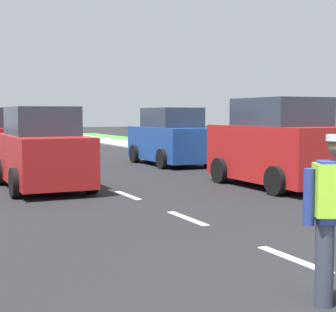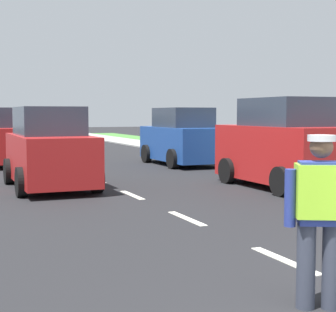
{
  "view_description": "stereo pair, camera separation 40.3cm",
  "coord_description": "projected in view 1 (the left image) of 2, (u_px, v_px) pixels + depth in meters",
  "views": [
    {
      "loc": [
        -4.35,
        -2.84,
        1.87
      ],
      "look_at": [
        -0.21,
        6.07,
        1.1
      ],
      "focal_mm": 58.27,
      "sensor_mm": 36.0,
      "label": 1
    },
    {
      "loc": [
        -3.99,
        -3.0,
        1.87
      ],
      "look_at": [
        -0.21,
        6.07,
        1.1
      ],
      "focal_mm": 58.27,
      "sensor_mm": 36.0,
      "label": 2
    }
  ],
  "objects": [
    {
      "name": "car_parked_curbside",
      "position": [
        278.0,
        146.0,
        13.81
      ],
      "size": [
        2.09,
        4.03,
        2.25
      ],
      "color": "red",
      "rests_on": "ground"
    },
    {
      "name": "sidewalk_right",
      "position": [
        334.0,
        175.0,
        16.61
      ],
      "size": [
        2.4,
        72.0,
        0.14
      ],
      "primitive_type": "cube",
      "color": "#9E9E99",
      "rests_on": "ground"
    },
    {
      "name": "car_oncoming_second",
      "position": [
        0.0,
        139.0,
        19.47
      ],
      "size": [
        1.95,
        3.95,
        2.07
      ],
      "color": "red",
      "rests_on": "ground"
    },
    {
      "name": "ground_plane",
      "position": [
        27.0,
        157.0,
        23.53
      ],
      "size": [
        96.0,
        96.0,
        0.0
      ],
      "primitive_type": "plane",
      "color": "black"
    },
    {
      "name": "lane_center_line",
      "position": [
        11.0,
        151.0,
        27.32
      ],
      "size": [
        0.14,
        46.4,
        0.01
      ],
      "color": "silver",
      "rests_on": "ground"
    },
    {
      "name": "car_parked_far",
      "position": [
        171.0,
        138.0,
        19.81
      ],
      "size": [
        2.01,
        4.1,
        2.07
      ],
      "color": "#1E4799",
      "rests_on": "ground"
    },
    {
      "name": "car_oncoming_lead",
      "position": [
        42.0,
        151.0,
        13.47
      ],
      "size": [
        1.95,
        3.96,
        2.03
      ],
      "color": "red",
      "rests_on": "ground"
    }
  ]
}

